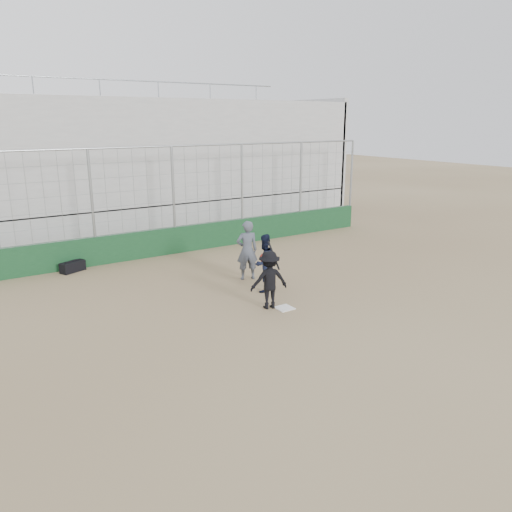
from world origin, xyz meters
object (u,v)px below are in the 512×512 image
batter_at_plate (269,280)px  equipment_bag (73,267)px  catcher_crouched (264,272)px  umpire (247,253)px

batter_at_plate → equipment_bag: 7.32m
catcher_crouched → equipment_bag: catcher_crouched is taller
umpire → equipment_bag: 5.96m
catcher_crouched → equipment_bag: bearing=129.6°
catcher_crouched → equipment_bag: (-4.27, 5.15, -0.41)m
umpire → batter_at_plate: bearing=87.0°
catcher_crouched → equipment_bag: 6.70m
batter_at_plate → equipment_bag: batter_at_plate is taller
catcher_crouched → batter_at_plate: bearing=-118.7°
catcher_crouched → equipment_bag: size_ratio=1.32×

